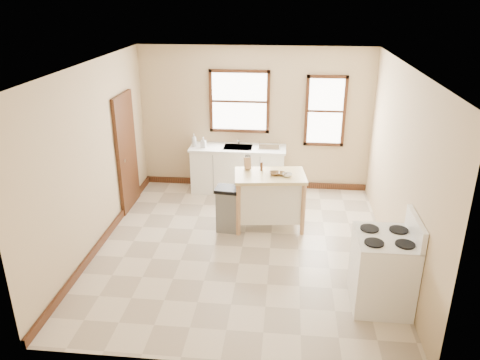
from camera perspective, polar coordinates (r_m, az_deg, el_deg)
name	(u,v)px	position (r m, az deg, el deg)	size (l,w,h in m)	color
floor	(242,247)	(7.43, 0.28, -8.13)	(5.00, 5.00, 0.00)	beige
ceiling	(243,66)	(6.48, 0.32, 13.77)	(5.00, 5.00, 0.00)	white
wall_back	(255,119)	(9.21, 1.81, 7.40)	(4.50, 0.04, 2.80)	tan
wall_left	(94,158)	(7.38, -17.39, 2.58)	(0.04, 5.00, 2.80)	tan
wall_right	(400,169)	(6.99, 18.98, 1.31)	(0.04, 5.00, 2.80)	tan
window_main	(239,102)	(9.13, -0.08, 9.54)	(1.17, 0.06, 1.22)	black
window_side	(325,111)	(9.15, 10.37, 8.25)	(0.77, 0.06, 1.37)	black
door_left	(127,152)	(8.62, -13.66, 3.29)	(0.06, 0.90, 2.10)	black
baseboard_back	(254,183)	(9.61, 1.70, -0.39)	(4.50, 0.04, 0.12)	black
baseboard_left	(105,236)	(7.90, -16.08, -6.61)	(0.04, 5.00, 0.12)	black
sink_counter	(238,169)	(9.24, -0.25, 1.33)	(1.86, 0.62, 0.92)	white
faucet	(239,139)	(9.22, -0.14, 5.04)	(0.03, 0.03, 0.22)	silver
soap_bottle_a	(194,140)	(9.12, -5.62, 4.85)	(0.10, 0.10, 0.25)	#B2B2B2
soap_bottle_b	(203,142)	(9.06, -4.49, 4.61)	(0.09, 0.09, 0.20)	#B2B2B2
dish_rack	(269,145)	(9.04, 3.61, 4.25)	(0.42, 0.31, 0.10)	silver
kitchen_island	(269,200)	(7.86, 3.60, -2.50)	(1.15, 0.73, 0.94)	#D2C17B
knife_block	(247,164)	(7.84, 0.92, 2.00)	(0.10, 0.10, 0.20)	tan
pepper_grinder	(261,166)	(7.80, 2.63, 1.66)	(0.04, 0.04, 0.15)	#472713
bowl_a	(274,173)	(7.66, 4.22, 0.80)	(0.18, 0.18, 0.04)	brown
bowl_b	(282,174)	(7.66, 5.10, 0.76)	(0.16, 0.16, 0.04)	brown
bowl_c	(287,175)	(7.61, 5.79, 0.61)	(0.16, 0.16, 0.05)	white
trash_bin	(228,209)	(7.75, -1.46, -3.55)	(0.40, 0.33, 0.77)	slate
gas_stove	(383,261)	(6.16, 17.08, -9.47)	(0.77, 0.79, 1.23)	white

